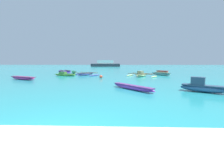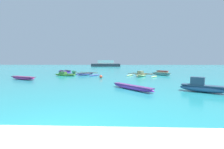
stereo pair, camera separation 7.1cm
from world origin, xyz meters
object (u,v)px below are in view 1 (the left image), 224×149
at_px(moored_boat_0, 203,87).
at_px(moored_boat_4, 65,74).
at_px(moored_boat_10, 161,74).
at_px(distant_ferry, 106,64).
at_px(moored_boat_3, 74,72).
at_px(moored_boat_7, 132,87).
at_px(moored_boat_6, 23,78).
at_px(mooring_buoy_0, 101,77).
at_px(moored_boat_8, 162,71).
at_px(moored_boat_2, 161,73).
at_px(moored_boat_5, 141,75).
at_px(moored_boat_9, 86,74).
at_px(moored_boat_1, 65,71).

height_order(moored_boat_0, moored_boat_4, moored_boat_0).
xyz_separation_m(moored_boat_10, distant_ferry, (-12.59, 48.61, 1.02)).
relative_size(moored_boat_3, moored_boat_7, 1.01).
relative_size(moored_boat_6, mooring_buoy_0, 9.46).
bearing_deg(moored_boat_8, moored_boat_2, -53.53).
bearing_deg(moored_boat_2, distant_ferry, 153.88).
relative_size(moored_boat_5, moored_boat_6, 1.15).
height_order(moored_boat_5, moored_boat_7, moored_boat_5).
xyz_separation_m(moored_boat_7, moored_boat_9, (-6.13, 12.32, 0.01)).
relative_size(moored_boat_5, moored_boat_8, 1.67).
bearing_deg(moored_boat_4, moored_boat_9, 33.51).
distance_m(moored_boat_0, moored_boat_9, 17.03).
relative_size(moored_boat_4, moored_boat_9, 0.75).
relative_size(moored_boat_3, moored_boat_10, 1.21).
bearing_deg(moored_boat_6, moored_boat_5, 40.36).
bearing_deg(moored_boat_3, moored_boat_1, -154.17).
bearing_deg(distant_ferry, moored_boat_9, -89.36).
bearing_deg(moored_boat_1, moored_boat_6, -125.88).
bearing_deg(moored_boat_7, moored_boat_5, 127.48).
height_order(moored_boat_3, moored_boat_8, moored_boat_3).
relative_size(moored_boat_3, distant_ferry, 0.25).
bearing_deg(moored_boat_6, moored_boat_4, 81.43).
relative_size(moored_boat_6, moored_boat_10, 1.35).
height_order(moored_boat_1, moored_boat_7, moored_boat_1).
relative_size(moored_boat_4, moored_boat_7, 1.02).
relative_size(moored_boat_6, moored_boat_7, 1.13).
bearing_deg(moored_boat_0, moored_boat_2, 117.04).
bearing_deg(moored_boat_10, mooring_buoy_0, -102.83).
bearing_deg(moored_boat_4, moored_boat_3, 103.25).
bearing_deg(moored_boat_6, moored_boat_3, 94.90).
xyz_separation_m(moored_boat_0, moored_boat_5, (-2.38, 11.26, -0.09)).
bearing_deg(moored_boat_0, moored_boat_9, 163.90).
bearing_deg(moored_boat_3, distant_ferry, 156.21).
relative_size(moored_boat_9, mooring_buoy_0, 11.35).
bearing_deg(moored_boat_8, moored_boat_5, -67.35).
bearing_deg(mooring_buoy_0, moored_boat_2, 37.87).
bearing_deg(moored_boat_7, moored_boat_0, 41.31).
distance_m(moored_boat_5, moored_boat_6, 15.36).
height_order(moored_boat_4, moored_boat_7, moored_boat_4).
xyz_separation_m(moored_boat_4, moored_boat_9, (2.95, 1.06, -0.02)).
bearing_deg(moored_boat_8, moored_boat_6, -91.80).
bearing_deg(moored_boat_5, moored_boat_10, -22.59).
distance_m(moored_boat_5, moored_boat_9, 8.71).
xyz_separation_m(moored_boat_0, moored_boat_7, (-4.78, 0.76, -0.17)).
bearing_deg(moored_boat_10, moored_boat_0, -45.22).
xyz_separation_m(moored_boat_1, moored_boat_5, (13.94, -7.61, 0.03)).
relative_size(moored_boat_7, mooring_buoy_0, 8.39).
distance_m(moored_boat_7, distant_ferry, 61.78).
relative_size(moored_boat_1, moored_boat_10, 1.55).
distance_m(moored_boat_4, distant_ferry, 50.21).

